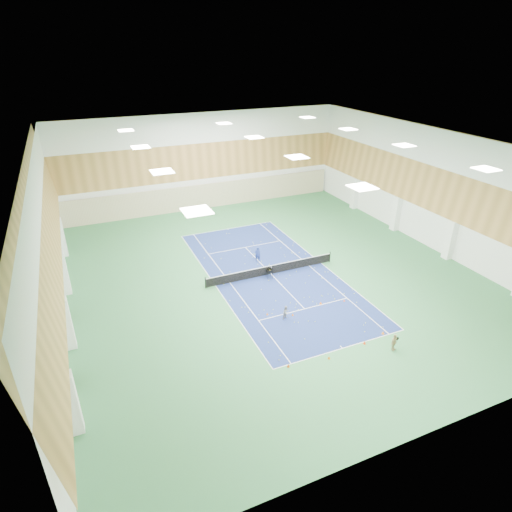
% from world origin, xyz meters
% --- Properties ---
extents(ground, '(40.00, 40.00, 0.00)m').
position_xyz_m(ground, '(0.00, 0.00, 0.00)').
color(ground, '#2F6F3F').
rests_on(ground, ground).
extents(room_shell, '(36.00, 40.00, 12.00)m').
position_xyz_m(room_shell, '(0.00, 0.00, 6.00)').
color(room_shell, white).
rests_on(room_shell, ground).
extents(wood_cladding, '(36.00, 40.00, 8.00)m').
position_xyz_m(wood_cladding, '(0.00, 0.00, 8.00)').
color(wood_cladding, '#B38142').
rests_on(wood_cladding, room_shell).
extents(ceiling_light_grid, '(21.40, 25.40, 0.06)m').
position_xyz_m(ceiling_light_grid, '(0.00, 0.00, 11.92)').
color(ceiling_light_grid, white).
rests_on(ceiling_light_grid, room_shell).
extents(court_surface, '(10.97, 23.77, 0.01)m').
position_xyz_m(court_surface, '(0.00, 0.00, 0.01)').
color(court_surface, navy).
rests_on(court_surface, ground).
extents(tennis_balls_scatter, '(10.57, 22.77, 0.07)m').
position_xyz_m(tennis_balls_scatter, '(0.00, 0.00, 0.05)').
color(tennis_balls_scatter, '#BDD123').
rests_on(tennis_balls_scatter, ground).
extents(tennis_net, '(12.80, 0.10, 1.10)m').
position_xyz_m(tennis_net, '(0.00, 0.00, 0.55)').
color(tennis_net, black).
rests_on(tennis_net, ground).
extents(back_curtain, '(35.40, 0.16, 3.20)m').
position_xyz_m(back_curtain, '(0.00, 19.75, 1.60)').
color(back_curtain, '#C6B793').
rests_on(back_curtain, ground).
extents(door_left_a, '(0.08, 1.80, 2.20)m').
position_xyz_m(door_left_a, '(-17.92, -8.00, 1.10)').
color(door_left_a, '#593319').
rests_on(door_left_a, ground).
extents(door_left_b, '(0.08, 1.80, 2.20)m').
position_xyz_m(door_left_b, '(-17.92, 0.00, 1.10)').
color(door_left_b, '#593319').
rests_on(door_left_b, ground).
extents(coach, '(0.63, 0.48, 1.55)m').
position_xyz_m(coach, '(-0.10, 2.97, 0.78)').
color(coach, navy).
rests_on(coach, ground).
extents(child_court, '(0.67, 0.60, 1.13)m').
position_xyz_m(child_court, '(-2.01, -6.97, 0.57)').
color(child_court, gray).
rests_on(child_court, ground).
extents(child_apron, '(0.84, 0.58, 1.32)m').
position_xyz_m(child_apron, '(3.18, -13.43, 0.66)').
color(child_apron, tan).
rests_on(child_apron, ground).
extents(ball_cart, '(0.56, 0.56, 0.93)m').
position_xyz_m(ball_cart, '(-0.48, -0.60, 0.46)').
color(ball_cart, black).
rests_on(ball_cart, ground).
extents(cone_svc_a, '(0.18, 0.18, 0.20)m').
position_xyz_m(cone_svc_a, '(-3.15, -5.95, 0.10)').
color(cone_svc_a, orange).
rests_on(cone_svc_a, ground).
extents(cone_svc_b, '(0.18, 0.18, 0.20)m').
position_xyz_m(cone_svc_b, '(-1.33, -6.84, 0.10)').
color(cone_svc_b, orange).
rests_on(cone_svc_b, ground).
extents(cone_svc_c, '(0.22, 0.22, 0.24)m').
position_xyz_m(cone_svc_c, '(1.59, -6.29, 0.12)').
color(cone_svc_c, '#E0530B').
rests_on(cone_svc_c, ground).
extents(cone_svc_d, '(0.17, 0.17, 0.19)m').
position_xyz_m(cone_svc_d, '(3.62, -6.71, 0.09)').
color(cone_svc_d, '#FF430D').
rests_on(cone_svc_d, ground).
extents(cone_base_a, '(0.22, 0.22, 0.24)m').
position_xyz_m(cone_base_a, '(-4.41, -12.06, 0.12)').
color(cone_base_a, '#D94F0B').
rests_on(cone_base_a, ground).
extents(cone_base_b, '(0.20, 0.20, 0.22)m').
position_xyz_m(cone_base_b, '(-1.48, -12.45, 0.11)').
color(cone_base_b, orange).
rests_on(cone_base_b, ground).
extents(cone_base_c, '(0.22, 0.22, 0.24)m').
position_xyz_m(cone_base_c, '(1.74, -12.07, 0.12)').
color(cone_base_c, red).
rests_on(cone_base_c, ground).
extents(cone_base_d, '(0.22, 0.22, 0.24)m').
position_xyz_m(cone_base_d, '(3.73, -11.66, 0.12)').
color(cone_base_d, orange).
rests_on(cone_base_d, ground).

